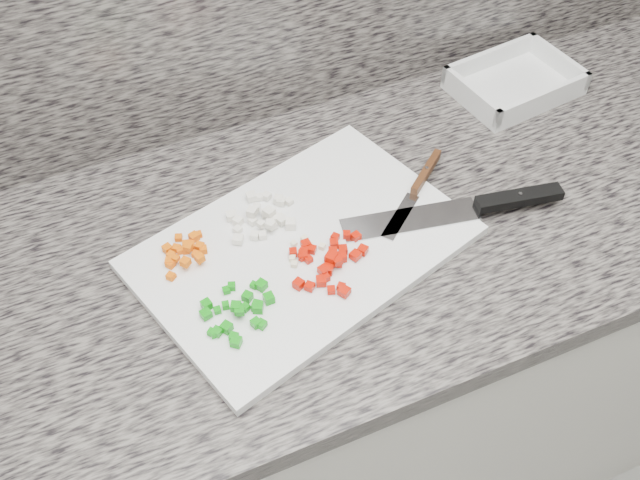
# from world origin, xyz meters

# --- Properties ---
(cabinet) EXTENTS (3.92, 0.62, 0.86)m
(cabinet) POSITION_xyz_m (0.00, 1.44, 0.43)
(cabinet) COLOR silver
(cabinet) RESTS_ON ground
(countertop) EXTENTS (3.96, 0.64, 0.04)m
(countertop) POSITION_xyz_m (0.00, 1.44, 0.88)
(countertop) COLOR #615B55
(countertop) RESTS_ON cabinet
(cutting_board) EXTENTS (0.55, 0.44, 0.02)m
(cutting_board) POSITION_xyz_m (-0.04, 1.41, 0.91)
(cutting_board) COLOR white
(cutting_board) RESTS_ON countertop
(carrot_pile) EXTENTS (0.07, 0.08, 0.02)m
(carrot_pile) POSITION_xyz_m (-0.21, 1.46, 0.92)
(carrot_pile) COLOR #DF5A04
(carrot_pile) RESTS_ON cutting_board
(onion_pile) EXTENTS (0.12, 0.10, 0.02)m
(onion_pile) POSITION_xyz_m (-0.08, 1.48, 0.92)
(onion_pile) COLOR white
(onion_pile) RESTS_ON cutting_board
(green_pepper_pile) EXTENTS (0.11, 0.11, 0.02)m
(green_pepper_pile) POSITION_xyz_m (-0.17, 1.33, 0.92)
(green_pepper_pile) COLOR #0C890D
(green_pepper_pile) RESTS_ON cutting_board
(red_pepper_pile) EXTENTS (0.13, 0.12, 0.02)m
(red_pepper_pile) POSITION_xyz_m (-0.02, 1.36, 0.92)
(red_pepper_pile) COLOR #B71102
(red_pepper_pile) RESTS_ON cutting_board
(garlic_pile) EXTENTS (0.06, 0.05, 0.01)m
(garlic_pile) POSITION_xyz_m (-0.04, 1.40, 0.92)
(garlic_pile) COLOR beige
(garlic_pile) RESTS_ON cutting_board
(chef_knife) EXTENTS (0.36, 0.10, 0.02)m
(chef_knife) POSITION_xyz_m (0.25, 1.37, 0.92)
(chef_knife) COLOR silver
(chef_knife) RESTS_ON cutting_board
(paring_knife) EXTENTS (0.17, 0.14, 0.02)m
(paring_knife) POSITION_xyz_m (0.18, 1.45, 0.92)
(paring_knife) COLOR silver
(paring_knife) RESTS_ON cutting_board
(tray) EXTENTS (0.24, 0.19, 0.05)m
(tray) POSITION_xyz_m (0.48, 1.62, 0.92)
(tray) COLOR silver
(tray) RESTS_ON countertop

